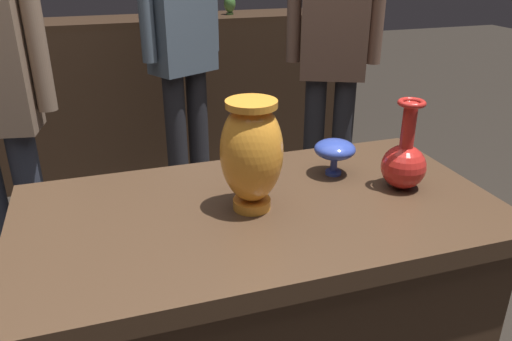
{
  "coord_description": "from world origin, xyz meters",
  "views": [
    {
      "loc": [
        -0.35,
        -1.06,
        1.4
      ],
      "look_at": [
        -0.01,
        -0.0,
        0.9
      ],
      "focal_mm": 35.39,
      "sensor_mm": 36.0,
      "label": 1
    }
  ],
  "objects_px": {
    "vase_tall_behind": "(335,150)",
    "visitor_center_back": "(182,41)",
    "visitor_near_right": "(333,49)",
    "vase_left_accent": "(404,161)",
    "vase_centerpiece": "(252,152)",
    "shelf_vase_center": "(146,8)",
    "shelf_vase_right": "(230,4)"
  },
  "relations": [
    {
      "from": "vase_centerpiece",
      "to": "vase_tall_behind",
      "type": "height_order",
      "value": "vase_centerpiece"
    },
    {
      "from": "shelf_vase_right",
      "to": "visitor_near_right",
      "type": "bearing_deg",
      "value": -73.57
    },
    {
      "from": "vase_centerpiece",
      "to": "vase_tall_behind",
      "type": "xyz_separation_m",
      "value": [
        0.28,
        0.12,
        -0.08
      ]
    },
    {
      "from": "visitor_near_right",
      "to": "shelf_vase_right",
      "type": "bearing_deg",
      "value": -49.23
    },
    {
      "from": "shelf_vase_right",
      "to": "visitor_center_back",
      "type": "height_order",
      "value": "visitor_center_back"
    },
    {
      "from": "visitor_center_back",
      "to": "visitor_near_right",
      "type": "height_order",
      "value": "visitor_center_back"
    },
    {
      "from": "vase_centerpiece",
      "to": "vase_tall_behind",
      "type": "bearing_deg",
      "value": 23.3
    },
    {
      "from": "vase_left_accent",
      "to": "visitor_near_right",
      "type": "height_order",
      "value": "visitor_near_right"
    },
    {
      "from": "shelf_vase_center",
      "to": "vase_tall_behind",
      "type": "bearing_deg",
      "value": -82.91
    },
    {
      "from": "vase_tall_behind",
      "to": "shelf_vase_center",
      "type": "distance_m",
      "value": 2.11
    },
    {
      "from": "vase_centerpiece",
      "to": "visitor_center_back",
      "type": "height_order",
      "value": "visitor_center_back"
    },
    {
      "from": "shelf_vase_right",
      "to": "visitor_center_back",
      "type": "relative_size",
      "value": 0.08
    },
    {
      "from": "shelf_vase_center",
      "to": "shelf_vase_right",
      "type": "xyz_separation_m",
      "value": [
        0.52,
        -0.03,
        0.01
      ]
    },
    {
      "from": "vase_left_accent",
      "to": "visitor_near_right",
      "type": "distance_m",
      "value": 1.32
    },
    {
      "from": "vase_centerpiece",
      "to": "vase_tall_behind",
      "type": "relative_size",
      "value": 2.38
    },
    {
      "from": "visitor_center_back",
      "to": "vase_left_accent",
      "type": "bearing_deg",
      "value": 73.61
    },
    {
      "from": "shelf_vase_center",
      "to": "visitor_center_back",
      "type": "xyz_separation_m",
      "value": [
        0.09,
        -0.71,
        -0.09
      ]
    },
    {
      "from": "vase_tall_behind",
      "to": "visitor_near_right",
      "type": "distance_m",
      "value": 1.25
    },
    {
      "from": "shelf_vase_center",
      "to": "visitor_center_back",
      "type": "bearing_deg",
      "value": -83.08
    },
    {
      "from": "vase_tall_behind",
      "to": "visitor_near_right",
      "type": "bearing_deg",
      "value": 64.44
    },
    {
      "from": "shelf_vase_center",
      "to": "vase_left_accent",
      "type": "bearing_deg",
      "value": -79.86
    },
    {
      "from": "vase_centerpiece",
      "to": "visitor_center_back",
      "type": "distance_m",
      "value": 1.51
    },
    {
      "from": "visitor_center_back",
      "to": "visitor_near_right",
      "type": "xyz_separation_m",
      "value": [
        0.71,
        -0.26,
        -0.03
      ]
    },
    {
      "from": "vase_left_accent",
      "to": "vase_centerpiece",
      "type": "bearing_deg",
      "value": 178.49
    },
    {
      "from": "vase_tall_behind",
      "to": "visitor_center_back",
      "type": "distance_m",
      "value": 1.4
    },
    {
      "from": "visitor_center_back",
      "to": "visitor_near_right",
      "type": "relative_size",
      "value": 1.03
    },
    {
      "from": "shelf_vase_center",
      "to": "visitor_near_right",
      "type": "bearing_deg",
      "value": -50.51
    },
    {
      "from": "shelf_vase_right",
      "to": "vase_centerpiece",
      "type": "bearing_deg",
      "value": -103.93
    },
    {
      "from": "shelf_vase_center",
      "to": "visitor_center_back",
      "type": "relative_size",
      "value": 0.05
    },
    {
      "from": "vase_tall_behind",
      "to": "shelf_vase_center",
      "type": "height_order",
      "value": "shelf_vase_center"
    },
    {
      "from": "vase_left_accent",
      "to": "shelf_vase_center",
      "type": "distance_m",
      "value": 2.26
    },
    {
      "from": "vase_left_accent",
      "to": "shelf_vase_right",
      "type": "bearing_deg",
      "value": 86.8
    }
  ]
}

